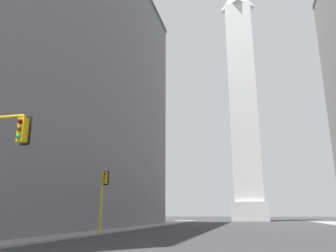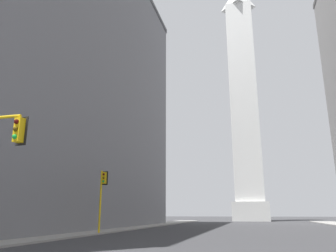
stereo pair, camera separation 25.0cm
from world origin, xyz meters
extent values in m
cube|color=gray|center=(-15.40, 30.90, 0.07)|extent=(5.00, 102.99, 0.15)
cube|color=slate|center=(-27.86, 32.59, 20.49)|extent=(24.30, 57.22, 40.99)
cube|color=silver|center=(0.00, 85.82, 2.33)|extent=(8.98, 8.98, 4.66)
cube|color=white|center=(0.00, 85.82, 32.69)|extent=(7.19, 7.19, 56.07)
cube|color=#E5B20F|center=(-8.81, 9.98, 5.48)|extent=(0.37, 0.37, 1.10)
cube|color=black|center=(-8.79, 10.16, 5.48)|extent=(0.58, 0.09, 1.32)
sphere|color=#410907|center=(-8.83, 9.79, 5.82)|extent=(0.22, 0.22, 0.22)
sphere|color=#483506|center=(-8.83, 9.79, 5.48)|extent=(0.22, 0.22, 0.22)
sphere|color=green|center=(-8.83, 9.79, 5.14)|extent=(0.22, 0.22, 0.22)
cylinder|color=yellow|center=(-13.13, 27.33, 2.96)|extent=(0.18, 0.18, 5.91)
cylinder|color=#262626|center=(-13.13, 27.33, 0.05)|extent=(0.40, 0.40, 0.10)
cube|color=#E5B20F|center=(-12.84, 27.33, 5.21)|extent=(0.34, 0.34, 1.10)
cube|color=black|center=(-12.84, 27.51, 5.21)|extent=(0.58, 0.03, 1.32)
sphere|color=#410907|center=(-12.84, 27.14, 5.55)|extent=(0.22, 0.22, 0.22)
sphere|color=#483506|center=(-12.84, 27.14, 5.21)|extent=(0.22, 0.22, 0.22)
sphere|color=green|center=(-12.84, 27.14, 4.87)|extent=(0.22, 0.22, 0.22)
camera|label=1|loc=(0.88, -2.02, 1.92)|focal=35.00mm
camera|label=2|loc=(1.12, -1.96, 1.92)|focal=35.00mm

